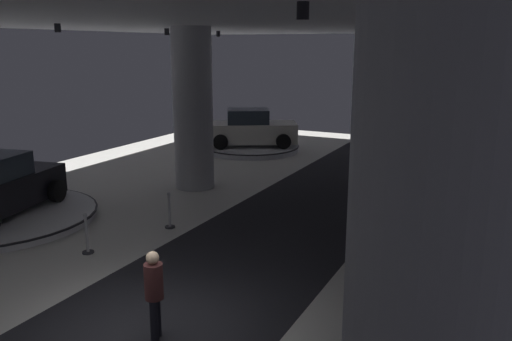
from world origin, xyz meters
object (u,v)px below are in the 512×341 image
Objects in this scene: column_left at (193,109)px; display_platform_deep_left at (251,148)px; visitor_walking_near at (154,290)px; display_car_mid_right at (512,276)px; display_platform_mid_right at (505,323)px; display_car_deep_left at (251,129)px.

display_platform_deep_left is at bearing 99.92° from column_left.
display_car_mid_right is at bearing 28.76° from visitor_walking_near.
display_platform_mid_right is 1.22× the size of display_platform_deep_left.
display_platform_mid_right is 1.21× the size of display_car_deep_left.
column_left is at bearing 150.95° from display_car_mid_right.
display_car_mid_right is 6.10m from visitor_walking_near.
column_left reaches higher than display_platform_mid_right.
display_platform_mid_right is at bearing 28.89° from visitor_walking_near.
display_platform_mid_right is 3.45× the size of visitor_walking_near.
display_platform_mid_right is 1.28× the size of display_car_mid_right.
display_platform_mid_right is (10.14, -5.65, -2.58)m from column_left.
display_car_mid_right is 0.95× the size of display_platform_deep_left.
display_platform_deep_left is 16.35m from visitor_walking_near.
visitor_walking_near is (6.01, -15.18, -0.14)m from display_car_deep_left.
display_platform_mid_right is 6.12m from visitor_walking_near.
display_platform_deep_left is at bearing 132.74° from display_car_mid_right.
display_car_deep_left reaches higher than display_platform_mid_right.
display_platform_mid_right is at bearing -47.23° from display_car_deep_left.
display_car_mid_right is 2.70× the size of visitor_walking_near.
display_platform_deep_left is 0.99× the size of display_car_deep_left.
column_left is 3.46× the size of visitor_walking_near.
visitor_walking_near reaches higher than display_platform_mid_right.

